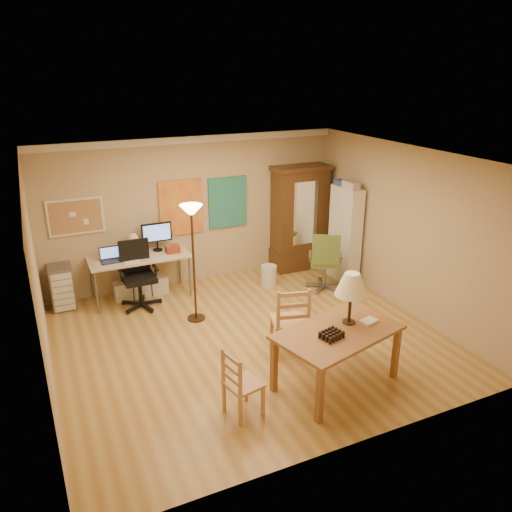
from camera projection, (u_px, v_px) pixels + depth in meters
name	position (u px, v px, depth m)	size (l,w,h in m)	color
floor	(250.00, 339.00, 7.48)	(5.50, 5.50, 0.00)	#A3753A
crown_molding	(192.00, 140.00, 8.63)	(5.50, 0.08, 0.12)	white
corkboard	(76.00, 217.00, 8.25)	(0.90, 0.04, 0.62)	tan
art_panel_left	(181.00, 208.00, 8.96)	(0.80, 0.04, 1.00)	yellow
art_panel_right	(228.00, 202.00, 9.31)	(0.75, 0.04, 0.95)	teal
dining_table	(343.00, 317.00, 6.17)	(1.73, 1.29, 1.45)	brown
ladder_chair_back	(290.00, 322.00, 6.94)	(0.59, 0.57, 1.05)	tan
ladder_chair_left	(241.00, 385.00, 5.73)	(0.45, 0.46, 0.84)	tan
torchiere_lamp	(192.00, 229.00, 7.53)	(0.35, 0.35, 1.90)	#3B2617
computer_desk	(142.00, 272.00, 8.71)	(1.69, 0.74, 1.28)	#C1B08D
office_chair_black	(140.00, 290.00, 8.41)	(0.70, 0.70, 1.13)	black
office_chair_green	(324.00, 274.00, 9.06)	(0.69, 0.69, 1.10)	slate
drawer_cart	(62.00, 287.00, 8.33)	(0.37, 0.45, 0.75)	slate
armoire	(299.00, 225.00, 9.86)	(1.12, 0.53, 2.06)	#3B2210
bookshelf	(345.00, 234.00, 9.30)	(0.27, 0.71, 1.79)	white
wastebin	(269.00, 275.00, 9.30)	(0.30, 0.30, 0.37)	silver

